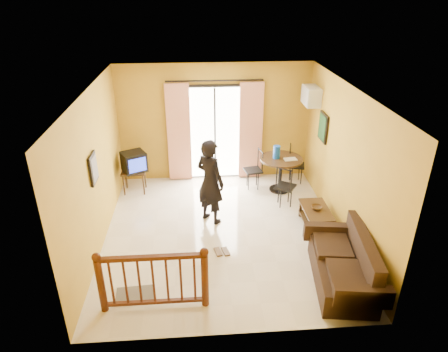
{
  "coord_description": "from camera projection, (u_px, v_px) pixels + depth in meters",
  "views": [
    {
      "loc": [
        -0.47,
        -6.49,
        4.42
      ],
      "look_at": [
        0.04,
        0.2,
        1.13
      ],
      "focal_mm": 32.0,
      "sensor_mm": 36.0,
      "label": 1
    }
  ],
  "objects": [
    {
      "name": "dining_chairs",
      "position": [
        277.0,
        191.0,
        9.32
      ],
      "size": [
        1.55,
        1.58,
        0.95
      ],
      "color": "black",
      "rests_on": "ground"
    },
    {
      "name": "water_jug",
      "position": [
        277.0,
        152.0,
        8.96
      ],
      "size": [
        0.16,
        0.16,
        0.3
      ],
      "primitive_type": "cylinder",
      "color": "#1247AC",
      "rests_on": "dining_table"
    },
    {
      "name": "stair_balustrade",
      "position": [
        153.0,
        277.0,
        5.76
      ],
      "size": [
        1.63,
        0.13,
        1.04
      ],
      "color": "#471E0F",
      "rests_on": "ground"
    },
    {
      "name": "botanical_print",
      "position": [
        323.0,
        127.0,
        8.38
      ],
      "size": [
        0.05,
        0.5,
        0.6
      ],
      "color": "black",
      "rests_on": "room_shell"
    },
    {
      "name": "coffee_table",
      "position": [
        316.0,
        215.0,
        7.86
      ],
      "size": [
        0.5,
        0.9,
        0.4
      ],
      "color": "black",
      "rests_on": "ground"
    },
    {
      "name": "standing_person",
      "position": [
        210.0,
        182.0,
        7.82
      ],
      "size": [
        0.75,
        0.74,
        1.75
      ],
      "primitive_type": "imported",
      "rotation": [
        0.0,
        0.0,
        2.39
      ],
      "color": "black",
      "rests_on": "ground"
    },
    {
      "name": "picture_left",
      "position": [
        93.0,
        168.0,
        6.78
      ],
      "size": [
        0.05,
        0.42,
        0.52
      ],
      "color": "black",
      "rests_on": "room_shell"
    },
    {
      "name": "air_conditioner",
      "position": [
        311.0,
        96.0,
        8.73
      ],
      "size": [
        0.31,
        0.6,
        0.4
      ],
      "color": "silver",
      "rests_on": "room_shell"
    },
    {
      "name": "sandals",
      "position": [
        222.0,
        252.0,
        7.21
      ],
      "size": [
        0.29,
        0.27,
        0.03
      ],
      "color": "#4E361A",
      "rests_on": "ground"
    },
    {
      "name": "doormat",
      "position": [
        135.0,
        295.0,
        6.22
      ],
      "size": [
        0.62,
        0.44,
        0.02
      ],
      "primitive_type": "cube",
      "rotation": [
        0.0,
        0.0,
        0.06
      ],
      "color": "#5A5448",
      "rests_on": "ground"
    },
    {
      "name": "balcony_door",
      "position": [
        215.0,
        132.0,
        9.44
      ],
      "size": [
        2.25,
        0.14,
        2.46
      ],
      "color": "black",
      "rests_on": "ground"
    },
    {
      "name": "television",
      "position": [
        134.0,
        162.0,
        8.98
      ],
      "size": [
        0.64,
        0.62,
        0.44
      ],
      "rotation": [
        0.0,
        0.0,
        0.48
      ],
      "color": "black",
      "rests_on": "tv_table"
    },
    {
      "name": "serving_tray",
      "position": [
        290.0,
        159.0,
        8.94
      ],
      "size": [
        0.3,
        0.21,
        0.02
      ],
      "primitive_type": "cube",
      "rotation": [
        0.0,
        0.0,
        0.11
      ],
      "color": "beige",
      "rests_on": "dining_table"
    },
    {
      "name": "sofa",
      "position": [
        345.0,
        266.0,
        6.37
      ],
      "size": [
        1.04,
        1.88,
        0.85
      ],
      "rotation": [
        0.0,
        0.0,
        -0.14
      ],
      "color": "black",
      "rests_on": "ground"
    },
    {
      "name": "bowl",
      "position": [
        317.0,
        208.0,
        7.79
      ],
      "size": [
        0.25,
        0.25,
        0.07
      ],
      "primitive_type": "imported",
      "rotation": [
        0.0,
        0.0,
        0.19
      ],
      "color": "#4E361A",
      "rests_on": "coffee_table"
    },
    {
      "name": "tv_table",
      "position": [
        134.0,
        174.0,
        9.11
      ],
      "size": [
        0.53,
        0.44,
        0.53
      ],
      "color": "black",
      "rests_on": "ground"
    },
    {
      "name": "dining_table",
      "position": [
        281.0,
        165.0,
        9.1
      ],
      "size": [
        0.97,
        0.97,
        0.81
      ],
      "color": "black",
      "rests_on": "ground"
    },
    {
      "name": "ground",
      "position": [
        223.0,
        232.0,
        7.79
      ],
      "size": [
        5.0,
        5.0,
        0.0
      ],
      "primitive_type": "plane",
      "color": "beige",
      "rests_on": "ground"
    },
    {
      "name": "room_shell",
      "position": [
        222.0,
        152.0,
        7.04
      ],
      "size": [
        5.0,
        5.0,
        5.0
      ],
      "color": "white",
      "rests_on": "ground"
    }
  ]
}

